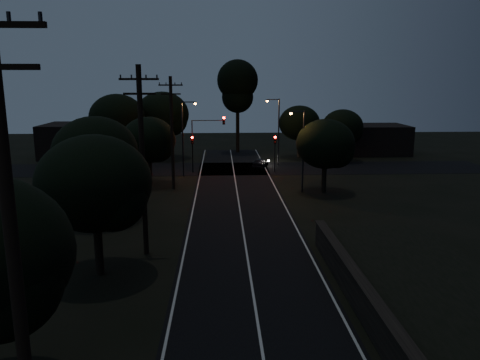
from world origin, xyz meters
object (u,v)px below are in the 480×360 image
utility_pole_near (14,265)px  car (260,163)px  tall_pine (238,86)px  streetlight_b (277,127)px  signal_mast (207,134)px  streetlight_a (184,133)px  utility_pole_mid (142,159)px  utility_pole_far (172,131)px  signal_left (192,147)px  streetlight_c (301,146)px  signal_right (275,147)px

utility_pole_near → car: utility_pole_near is taller
tall_pine → streetlight_b: (4.31, -11.00, -4.72)m
signal_mast → streetlight_a: size_ratio=0.78×
signal_mast → utility_pole_mid: bearing=-97.0°
utility_pole_near → tall_pine: bearing=83.0°
streetlight_a → streetlight_b: same height
tall_pine → streetlight_b: size_ratio=1.62×
signal_mast → utility_pole_far: bearing=-111.1°
tall_pine → streetlight_a: tall_pine is taller
signal_left → streetlight_b: 10.84m
streetlight_c → signal_left: bearing=136.2°
utility_pole_mid → signal_mast: size_ratio=1.76×
signal_left → car: bearing=18.7°
signal_left → tall_pine: bearing=69.5°
utility_pole_mid → utility_pole_far: 17.00m
signal_left → streetlight_a: (-0.71, -1.99, 1.80)m
signal_left → signal_right: 9.20m
utility_pole_near → streetlight_b: utility_pole_near is taller
utility_pole_near → utility_pole_far: (0.00, 34.00, -0.76)m
signal_right → streetlight_a: 10.26m
tall_pine → signal_right: (3.60, -15.01, -6.52)m
car → signal_mast: bearing=45.0°
utility_pole_near → streetlight_c: bearing=69.7°
utility_pole_far → tall_pine: 24.35m
streetlight_a → signal_mast: bearing=39.8°
utility_pole_far → tall_pine: size_ratio=0.81×
signal_mast → tall_pine: bearing=75.4°
streetlight_a → car: streetlight_a is taller
streetlight_a → streetlight_c: (11.14, -8.00, -0.29)m
utility_pole_near → streetlight_c: (11.83, 32.00, -1.89)m
tall_pine → streetlight_b: bearing=-68.6°
car → streetlight_a: bearing=50.2°
utility_pole_near → signal_left: size_ratio=2.93×
utility_pole_mid → streetlight_a: utility_pole_mid is taller
streetlight_b → signal_left: bearing=-158.0°
utility_pole_near → tall_pine: size_ratio=0.92×
utility_pole_near → signal_left: (1.40, 41.99, -3.41)m
utility_pole_far → car: (9.20, 10.63, -4.93)m
utility_pole_near → streetlight_c: utility_pole_near is taller
signal_right → streetlight_b: 4.45m
utility_pole_far → signal_mast: 8.64m
streetlight_c → signal_right: bearing=97.0°
signal_left → utility_pole_far: bearing=-99.9°
streetlight_b → car: 4.79m
signal_left → streetlight_a: bearing=-109.6°
signal_right → streetlight_a: streetlight_a is taller
utility_pole_near → streetlight_b: 47.40m
signal_left → utility_pole_near: bearing=-91.9°
tall_pine → signal_left: bearing=-110.5°
signal_mast → streetlight_a: streetlight_a is taller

